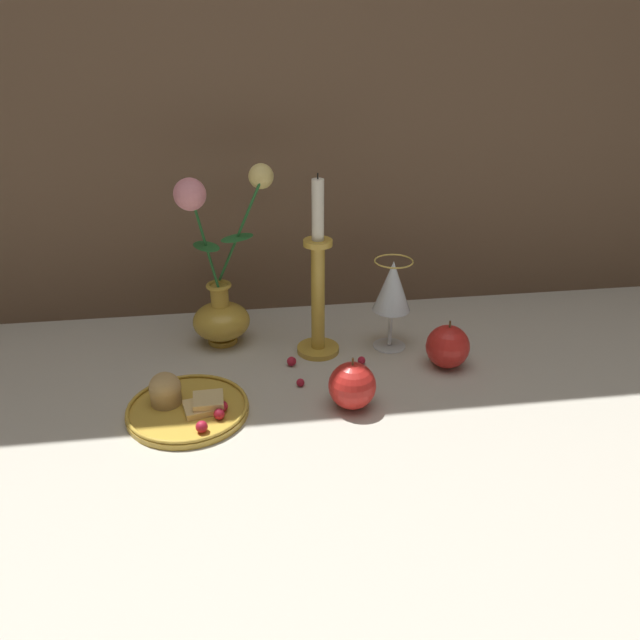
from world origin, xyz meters
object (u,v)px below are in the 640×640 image
(plate_with_pastries, at_px, (184,404))
(wine_glass, at_px, (392,289))
(vase, at_px, (220,291))
(candlestick, at_px, (318,290))
(apple_near_glass, at_px, (352,386))
(apple_beside_vase, at_px, (448,347))

(plate_with_pastries, bearing_deg, wine_glass, 24.30)
(vase, bearing_deg, candlestick, -19.79)
(candlestick, distance_m, apple_near_glass, 0.21)
(plate_with_pastries, height_order, candlestick, candlestick)
(vase, distance_m, apple_near_glass, 0.34)
(candlestick, xyz_separation_m, apple_beside_vase, (0.22, -0.09, -0.09))
(plate_with_pastries, relative_size, apple_beside_vase, 2.15)
(plate_with_pastries, xyz_separation_m, wine_glass, (0.38, 0.17, 0.11))
(apple_beside_vase, height_order, apple_near_glass, apple_beside_vase)
(vase, bearing_deg, apple_beside_vase, -20.43)
(apple_beside_vase, bearing_deg, vase, 159.57)
(wine_glass, xyz_separation_m, apple_near_glass, (-0.11, -0.19, -0.08))
(apple_beside_vase, bearing_deg, candlestick, 159.06)
(plate_with_pastries, relative_size, apple_near_glass, 2.18)
(plate_with_pastries, distance_m, apple_near_glass, 0.27)
(candlestick, relative_size, apple_near_glass, 3.78)
(vase, distance_m, wine_glass, 0.32)
(apple_near_glass, bearing_deg, wine_glass, 60.18)
(wine_glass, bearing_deg, apple_beside_vase, -45.80)
(plate_with_pastries, distance_m, candlestick, 0.32)
(vase, height_order, wine_glass, vase)
(apple_near_glass, bearing_deg, plate_with_pastries, 175.83)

